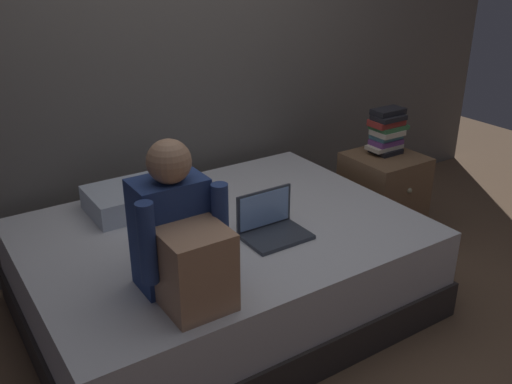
{
  "coord_description": "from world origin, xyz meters",
  "views": [
    {
      "loc": [
        -1.48,
        -1.97,
        1.84
      ],
      "look_at": [
        -0.12,
        0.1,
        0.75
      ],
      "focal_mm": 39.67,
      "sensor_mm": 36.0,
      "label": 1
    }
  ],
  "objects": [
    {
      "name": "bed",
      "position": [
        -0.2,
        0.3,
        0.25
      ],
      "size": [
        2.0,
        1.5,
        0.5
      ],
      "color": "#332D2B",
      "rests_on": "ground_plane"
    },
    {
      "name": "laptop",
      "position": [
        -0.04,
        0.08,
        0.55
      ],
      "size": [
        0.32,
        0.23,
        0.22
      ],
      "color": "#333842",
      "rests_on": "bed"
    },
    {
      "name": "person_sitting",
      "position": [
        -0.63,
        -0.12,
        0.75
      ],
      "size": [
        0.39,
        0.44,
        0.66
      ],
      "color": "navy",
      "rests_on": "bed"
    },
    {
      "name": "book_stack",
      "position": [
        1.14,
        0.48,
        0.73
      ],
      "size": [
        0.25,
        0.16,
        0.29
      ],
      "color": "black",
      "rests_on": "nightstand"
    },
    {
      "name": "pillow",
      "position": [
        -0.45,
        0.75,
        0.56
      ],
      "size": [
        0.56,
        0.36,
        0.13
      ],
      "primitive_type": "cube",
      "color": "silver",
      "rests_on": "bed"
    },
    {
      "name": "ground_plane",
      "position": [
        0.0,
        0.0,
        0.0
      ],
      "size": [
        8.0,
        8.0,
        0.0
      ],
      "primitive_type": "plane",
      "color": "brown"
    },
    {
      "name": "nightstand",
      "position": [
        1.1,
        0.42,
        0.29
      ],
      "size": [
        0.44,
        0.46,
        0.59
      ],
      "color": "brown",
      "rests_on": "ground_plane"
    },
    {
      "name": "wall_back",
      "position": [
        0.0,
        1.2,
        1.35
      ],
      "size": [
        5.6,
        0.1,
        2.7
      ],
      "primitive_type": "cube",
      "color": "#605B56",
      "rests_on": "ground_plane"
    }
  ]
}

